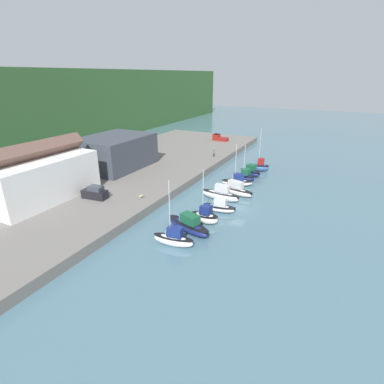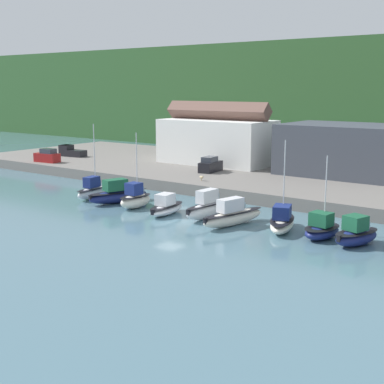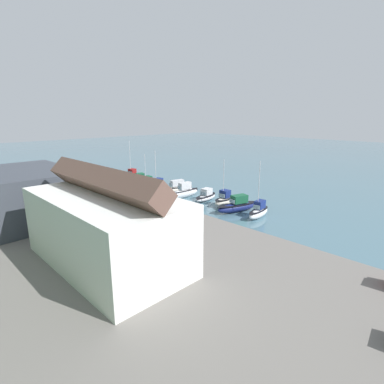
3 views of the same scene
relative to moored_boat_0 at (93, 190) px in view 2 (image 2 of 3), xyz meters
name	(u,v)px [view 2 (image 2 of 3)]	position (x,y,z in m)	size (l,w,h in m)	color
ground_plane	(170,222)	(14.55, -3.56, -1.00)	(320.00, 320.00, 0.00)	slate
quay_promenade	(291,178)	(14.55, 23.54, -0.28)	(106.79, 30.99, 1.45)	slate
harbor_clubhouse	(217,140)	(0.87, 25.35, 4.12)	(17.56, 8.82, 9.56)	white
yacht_club_building	(344,149)	(20.62, 26.61, 3.83)	(15.73, 11.69, 6.78)	#3D424C
moored_boat_0	(93,190)	(0.00, 0.00, 0.00)	(2.20, 5.64, 8.86)	white
moored_boat_1	(118,194)	(4.09, -0.02, 0.02)	(4.20, 7.82, 2.77)	navy
moored_boat_2	(135,199)	(7.57, -0.90, 0.07)	(2.18, 4.35, 8.29)	white
moored_boat_3	(166,207)	(12.25, -1.27, -0.20)	(2.55, 5.69, 2.26)	silver
moored_boat_4	(209,207)	(16.61, 0.25, 0.10)	(1.93, 7.21, 2.95)	silver
moored_boat_5	(233,215)	(20.21, -0.94, -0.01)	(3.31, 7.98, 2.70)	white
moored_boat_6	(282,221)	(24.97, 0.08, -0.10)	(3.94, 6.36, 8.39)	white
moored_boat_7	(322,229)	(28.99, -0.23, -0.12)	(2.97, 4.56, 7.33)	navy
moored_boat_8	(356,234)	(32.13, -0.41, -0.06)	(3.54, 5.29, 2.59)	navy
parked_car_0	(47,156)	(-21.60, 10.66, 1.36)	(4.36, 2.20, 2.16)	maroon
parked_car_1	(210,165)	(4.83, 17.78, 1.36)	(2.27, 4.38, 2.16)	black
pickup_truck_1	(71,151)	(-24.32, 17.86, 1.26)	(4.94, 2.56, 1.90)	black
dog_on_quay	(202,177)	(8.14, 10.95, 0.90)	(0.87, 0.59, 0.68)	tan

